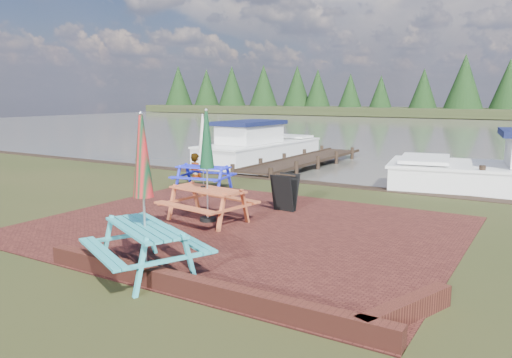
{
  "coord_description": "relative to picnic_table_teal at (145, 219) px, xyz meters",
  "views": [
    {
      "loc": [
        5.79,
        -7.96,
        2.89
      ],
      "look_at": [
        -0.03,
        1.62,
        1.0
      ],
      "focal_mm": 35.0,
      "sensor_mm": 36.0,
      "label": 1
    }
  ],
  "objects": [
    {
      "name": "ground",
      "position": [
        -0.18,
        2.2,
        -0.91
      ],
      "size": [
        120.0,
        120.0,
        0.0
      ],
      "primitive_type": "plane",
      "color": "black",
      "rests_on": "ground"
    },
    {
      "name": "paving",
      "position": [
        -0.18,
        3.2,
        -0.9
      ],
      "size": [
        9.0,
        7.5,
        0.02
      ],
      "primitive_type": "cube",
      "color": "#391512",
      "rests_on": "ground"
    },
    {
      "name": "brick_wall",
      "position": [
        1.96,
        -0.22,
        -0.76
      ],
      "size": [
        6.21,
        1.79,
        0.3
      ],
      "color": "#4C1E16",
      "rests_on": "ground"
    },
    {
      "name": "water",
      "position": [
        -0.18,
        39.2,
        -0.91
      ],
      "size": [
        120.0,
        60.0,
        0.02
      ],
      "primitive_type": "cube",
      "color": "#424139",
      "rests_on": "ground"
    },
    {
      "name": "far_treeline",
      "position": [
        -0.18,
        68.2,
        2.37
      ],
      "size": [
        120.0,
        10.0,
        8.1
      ],
      "color": "black",
      "rests_on": "ground"
    },
    {
      "name": "picnic_table_teal",
      "position": [
        0.0,
        0.0,
        0.0
      ],
      "size": [
        2.41,
        2.31,
        2.61
      ],
      "rotation": [
        0.0,
        0.0,
        -0.44
      ],
      "color": "teal",
      "rests_on": "ground"
    },
    {
      "name": "picnic_table_red",
      "position": [
        -1.16,
        3.23,
        -0.02
      ],
      "size": [
        2.07,
        1.9,
        2.56
      ],
      "rotation": [
        0.0,
        0.0,
        -0.15
      ],
      "color": "#B7532E",
      "rests_on": "ground"
    },
    {
      "name": "picnic_table_blue",
      "position": [
        -3.76,
        6.5,
        -0.11
      ],
      "size": [
        1.88,
        1.73,
        2.29
      ],
      "rotation": [
        0.0,
        0.0,
        0.18
      ],
      "color": "#1C23D2",
      "rests_on": "ground"
    },
    {
      "name": "chalkboard",
      "position": [
        -0.14,
        5.1,
        -0.43
      ],
      "size": [
        0.59,
        0.59,
        0.94
      ],
      "rotation": [
        0.0,
        0.0,
        -0.07
      ],
      "color": "black",
      "rests_on": "ground"
    },
    {
      "name": "jetty",
      "position": [
        -3.68,
        13.48,
        -0.8
      ],
      "size": [
        1.76,
        9.08,
        1.0
      ],
      "color": "black",
      "rests_on": "ground"
    },
    {
      "name": "boat_jetty",
      "position": [
        -6.42,
        14.25,
        -0.48
      ],
      "size": [
        2.91,
        7.42,
        2.11
      ],
      "rotation": [
        0.0,
        0.0,
        -0.06
      ],
      "color": "silver",
      "rests_on": "ground"
    },
    {
      "name": "person",
      "position": [
        -5.36,
        8.15,
        -0.07
      ],
      "size": [
        0.72,
        0.6,
        1.68
      ],
      "primitive_type": "imported",
      "rotation": [
        0.0,
        0.0,
        2.76
      ],
      "color": "gray",
      "rests_on": "ground"
    }
  ]
}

